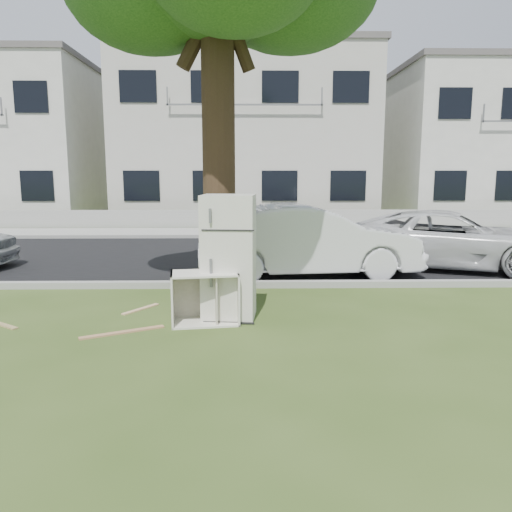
{
  "coord_description": "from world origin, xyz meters",
  "views": [
    {
      "loc": [
        0.06,
        -6.62,
        2.11
      ],
      "look_at": [
        0.19,
        0.6,
        0.9
      ],
      "focal_mm": 35.0,
      "sensor_mm": 36.0,
      "label": 1
    }
  ],
  "objects_px": {
    "car_right": "(449,239)",
    "fridge": "(229,257)",
    "cabinet": "(205,298)",
    "car_center": "(308,241)"
  },
  "relations": [
    {
      "from": "car_right",
      "to": "fridge",
      "type": "bearing_deg",
      "value": 148.42
    },
    {
      "from": "fridge",
      "to": "cabinet",
      "type": "bearing_deg",
      "value": -136.71
    },
    {
      "from": "fridge",
      "to": "car_center",
      "type": "relative_size",
      "value": 0.4
    },
    {
      "from": "fridge",
      "to": "car_center",
      "type": "height_order",
      "value": "fridge"
    },
    {
      "from": "car_right",
      "to": "cabinet",
      "type": "bearing_deg",
      "value": 148.38
    },
    {
      "from": "cabinet",
      "to": "car_right",
      "type": "height_order",
      "value": "car_right"
    },
    {
      "from": "car_center",
      "to": "fridge",
      "type": "bearing_deg",
      "value": 147.06
    },
    {
      "from": "fridge",
      "to": "cabinet",
      "type": "height_order",
      "value": "fridge"
    },
    {
      "from": "car_right",
      "to": "car_center",
      "type": "bearing_deg",
      "value": 124.76
    },
    {
      "from": "cabinet",
      "to": "car_right",
      "type": "relative_size",
      "value": 0.2
    }
  ]
}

